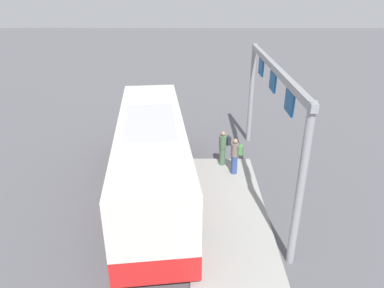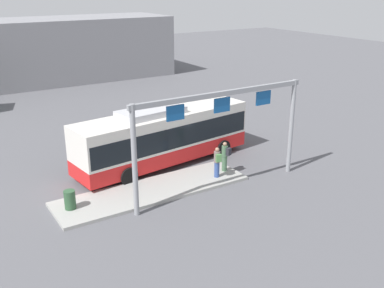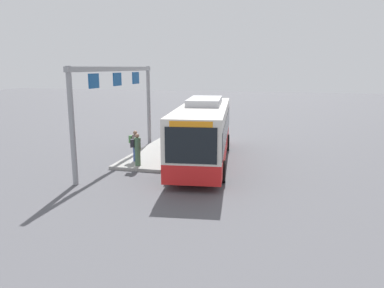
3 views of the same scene
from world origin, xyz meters
The scene contains 8 objects.
ground_plane centered at (0.00, 0.00, 0.00)m, with size 120.00×120.00×0.00m, color #56565B.
platform_curb centered at (-2.28, -2.97, 0.08)m, with size 10.00×2.80×0.16m, color #9E9E99.
bus_main centered at (-0.01, 0.00, 1.81)m, with size 10.91×3.79×3.46m.
person_boarding centered at (2.17, -3.01, 1.05)m, with size 0.46×0.59×1.67m.
person_waiting_near centered at (1.31, -3.47, 1.05)m, with size 0.45×0.59×1.67m.
platform_sign_gantry centered at (0.68, -4.66, 3.78)m, with size 9.72×0.24×5.20m.
station_building centered at (1.76, 26.84, 3.22)m, with size 24.36×8.00×6.45m, color gray.
trash_bin centered at (-6.44, -2.78, 0.61)m, with size 0.52×0.52×0.90m, color #2D5133.
Camera 2 is at (-11.53, -21.36, 10.01)m, focal length 42.00 mm.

